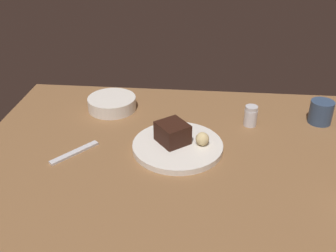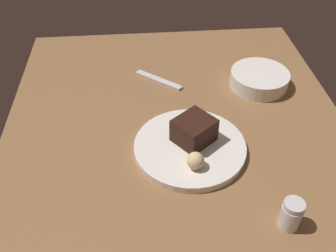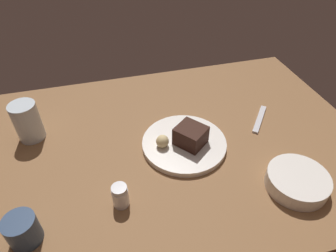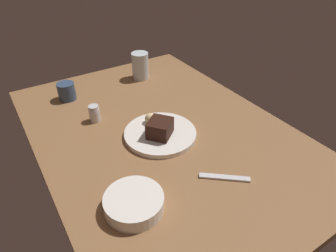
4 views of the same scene
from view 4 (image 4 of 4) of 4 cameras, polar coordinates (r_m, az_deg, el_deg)
The scene contains 9 objects.
dining_table at distance 109.26cm, azimuth -1.35°, elevation -1.37°, with size 120.00×84.00×3.00cm, color brown.
dessert_plate at distance 105.01cm, azimuth -1.50°, elevation -1.48°, with size 25.40×25.40×1.73cm, color white.
chocolate_cake_slice at distance 101.32cm, azimuth -1.56°, elevation -0.41°, with size 8.18×7.50×5.74cm, color black.
bread_roll at distance 108.21cm, azimuth -3.46°, elevation 1.47°, with size 3.77×3.77×3.77cm, color #DBC184.
salt_shaker at distance 114.89cm, azimuth -13.90°, elevation 2.34°, with size 4.04×4.04×6.48cm.
water_glass at distance 143.20cm, azimuth -5.33°, elevation 11.41°, with size 7.83×7.83×12.38cm, color silver.
side_bowl at distance 81.09cm, azimuth -6.53°, elevation -14.39°, with size 15.96×15.96×4.20cm, color white.
coffee_cup at distance 132.47cm, azimuth -18.84°, elevation 6.30°, with size 7.15×7.15×7.30cm, color #334766.
dessert_spoon at distance 90.90cm, azimuth 10.75°, elevation -9.66°, with size 15.00×1.80×0.70cm, color silver.
Camera 4 is at (75.42, -44.96, 66.52)cm, focal length 31.86 mm.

